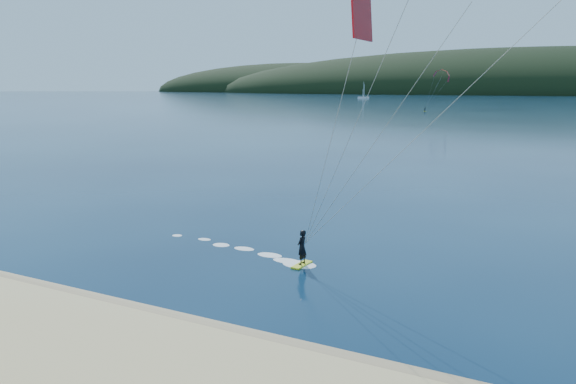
{
  "coord_description": "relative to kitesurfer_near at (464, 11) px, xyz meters",
  "views": [
    {
      "loc": [
        15.7,
        -12.24,
        9.83
      ],
      "look_at": [
        4.27,
        10.0,
        5.0
      ],
      "focal_mm": 34.37,
      "sensor_mm": 36.0,
      "label": 1
    }
  ],
  "objects": [
    {
      "name": "kitesurfer_near",
      "position": [
        0.0,
        0.0,
        0.0
      ],
      "size": [
        24.42,
        6.89,
        16.22
      ],
      "color": "#D1DF1A",
      "rests_on": "ground"
    },
    {
      "name": "ground",
      "position": [
        -11.61,
        -10.5,
        -12.66
      ],
      "size": [
        1800.0,
        1800.0,
        0.0
      ],
      "primitive_type": "plane",
      "color": "#061932",
      "rests_on": "ground"
    },
    {
      "name": "sailboat",
      "position": [
        -143.59,
        394.08,
        -11.7
      ],
      "size": [
        9.31,
        5.8,
        12.96
      ],
      "color": "white",
      "rests_on": "ground"
    },
    {
      "name": "wet_sand",
      "position": [
        -11.61,
        -6.0,
        -12.61
      ],
      "size": [
        220.0,
        2.5,
        0.1
      ],
      "color": "olive",
      "rests_on": "ground"
    },
    {
      "name": "headland",
      "position": [
        -10.98,
        734.78,
        -12.66
      ],
      "size": [
        1200.0,
        310.0,
        140.0
      ],
      "color": "black",
      "rests_on": "ground"
    },
    {
      "name": "kitesurfer_far",
      "position": [
        -40.67,
        188.21,
        -0.18
      ],
      "size": [
        10.81,
        7.92,
        15.62
      ],
      "color": "#D1DF1A",
      "rests_on": "ground"
    }
  ]
}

